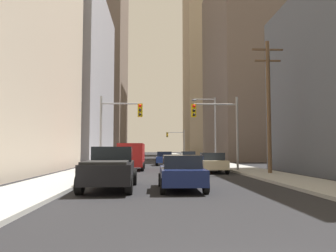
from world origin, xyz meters
name	(u,v)px	position (x,y,z in m)	size (l,w,h in m)	color
sidewalk_left	(121,160)	(-6.41, 50.00, 0.07)	(3.15, 160.00, 0.15)	#9E9E99
sidewalk_right	(200,160)	(6.41, 50.00, 0.07)	(3.15, 160.00, 0.15)	#9E9E99
pickup_truck_black	(111,168)	(-3.27, 11.43, 0.93)	(2.20, 5.46, 1.90)	black
cargo_van_red	(132,155)	(-3.13, 24.88, 1.29)	(2.16, 5.24, 2.26)	maroon
sedan_navy	(181,172)	(-0.12, 10.91, 0.77)	(1.95, 4.21, 1.52)	#141E4C
sedan_beige	(212,163)	(3.14, 21.37, 0.77)	(1.95, 4.22, 1.52)	#C6B793
sedan_blue	(164,158)	(-0.03, 33.29, 0.77)	(1.95, 4.24, 1.52)	navy
sedan_silver	(188,157)	(3.09, 37.56, 0.77)	(1.95, 4.22, 1.52)	#B7BABF
traffic_signal_near_left	(119,121)	(-4.03, 22.53, 4.02)	(3.36, 0.44, 6.00)	gray
traffic_signal_near_right	(217,121)	(3.82, 22.53, 4.04)	(3.80, 0.44, 6.00)	gray
traffic_signal_far_right	(176,139)	(3.78, 66.73, 4.05)	(3.89, 0.44, 6.00)	gray
utility_pole_right	(269,103)	(6.73, 18.89, 4.98)	(2.20, 0.28, 9.41)	brown
street_lamp_right	(211,124)	(5.10, 32.32, 4.57)	(2.68, 0.32, 7.50)	gray
building_left_mid_office	(38,79)	(-18.31, 45.43, 12.20)	(19.65, 22.88, 24.40)	#93939E
building_left_far_tower	(92,41)	(-18.54, 88.24, 32.27)	(18.61, 26.48, 64.55)	#66564C
building_right_mid_block	(274,67)	(19.70, 51.53, 16.04)	(21.63, 22.04, 32.07)	#66564C
building_right_far_highrise	(215,61)	(17.40, 93.43, 28.30)	(17.57, 19.83, 56.60)	tan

